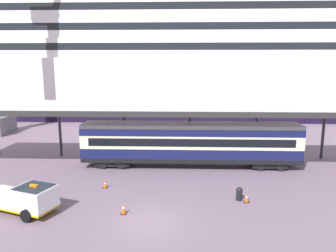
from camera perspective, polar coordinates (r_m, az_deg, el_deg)
The scene contains 9 objects.
ground_plane at distance 20.81m, azimuth -3.28°, elevation -16.43°, with size 400.00×400.00×0.00m, color slate.
cruise_ship at distance 64.70m, azimuth 0.18°, elevation 13.11°, with size 123.43×24.32×36.76m.
platform_canopy at distance 30.32m, azimuth 4.01°, elevation 3.31°, with size 47.27×6.14×5.83m.
train_carriage at distance 30.49m, azimuth 3.95°, elevation -2.91°, with size 20.08×2.81×4.11m.
service_truck at distance 23.54m, azimuth -23.91°, elevation -11.41°, with size 5.58×3.65×2.02m.
traffic_cone_near at distance 21.81m, azimuth -7.79°, elevation -14.11°, with size 0.36×0.36×0.75m.
traffic_cone_mid at distance 23.92m, azimuth 13.60°, elevation -12.10°, with size 0.36×0.36×0.67m.
traffic_cone_far at distance 26.26m, azimuth -10.94°, elevation -9.96°, with size 0.36×0.36×0.60m.
quay_bollard at distance 24.06m, azimuth 12.36°, elevation -11.43°, with size 0.48×0.48×0.96m.
Camera 1 is at (1.85, -18.41, 9.52)m, focal length 34.83 mm.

